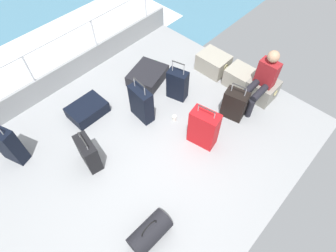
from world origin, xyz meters
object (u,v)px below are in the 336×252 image
(cargo_crate_1, at_px, (241,78))
(suitcase_2, at_px, (88,153))
(suitcase_0, at_px, (148,76))
(suitcase_1, at_px, (235,104))
(paper_cup, at_px, (174,118))
(suitcase_3, at_px, (177,85))
(suitcase_6, at_px, (204,128))
(suitcase_7, at_px, (141,104))
(suitcase_4, at_px, (8,145))
(duffel_bag, at_px, (150,232))
(cargo_crate_2, at_px, (262,89))
(cargo_crate_0, at_px, (213,63))
(passenger_seated, at_px, (262,79))
(suitcase_5, at_px, (87,110))

(cargo_crate_1, xyz_separation_m, suitcase_2, (-0.75, -3.06, 0.09))
(suitcase_0, bearing_deg, suitcase_1, 12.85)
(paper_cup, bearing_deg, suitcase_3, 126.80)
(suitcase_1, bearing_deg, suitcase_6, -93.19)
(suitcase_7, bearing_deg, suitcase_2, -85.72)
(suitcase_4, distance_m, duffel_bag, 2.53)
(cargo_crate_2, bearing_deg, suitcase_6, -96.33)
(suitcase_2, distance_m, suitcase_6, 1.83)
(cargo_crate_0, xyz_separation_m, duffel_bag, (1.42, -3.22, -0.03))
(suitcase_3, relative_size, paper_cup, 8.23)
(passenger_seated, distance_m, paper_cup, 1.66)
(suitcase_1, distance_m, suitcase_6, 0.82)
(suitcase_1, bearing_deg, suitcase_0, -167.15)
(cargo_crate_0, bearing_deg, cargo_crate_2, 1.14)
(passenger_seated, height_order, suitcase_5, passenger_seated)
(suitcase_2, relative_size, suitcase_6, 0.79)
(cargo_crate_0, distance_m, cargo_crate_1, 0.67)
(cargo_crate_0, xyz_separation_m, cargo_crate_1, (0.67, 0.02, -0.00))
(duffel_bag, bearing_deg, paper_cup, 123.00)
(passenger_seated, bearing_deg, suitcase_4, -120.56)
(cargo_crate_0, relative_size, paper_cup, 6.23)
(cargo_crate_1, relative_size, suitcase_2, 0.93)
(duffel_bag, bearing_deg, passenger_seated, 95.56)
(suitcase_4, relative_size, suitcase_7, 1.01)
(cargo_crate_2, height_order, paper_cup, cargo_crate_2)
(cargo_crate_2, relative_size, suitcase_2, 0.80)
(cargo_crate_1, relative_size, suitcase_5, 0.92)
(passenger_seated, relative_size, suitcase_6, 1.30)
(cargo_crate_1, bearing_deg, cargo_crate_2, 0.71)
(suitcase_1, relative_size, suitcase_6, 0.89)
(passenger_seated, height_order, suitcase_7, passenger_seated)
(suitcase_1, relative_size, suitcase_4, 0.87)
(cargo_crate_2, distance_m, suitcase_1, 0.75)
(suitcase_3, distance_m, suitcase_6, 1.10)
(suitcase_2, relative_size, paper_cup, 6.58)
(suitcase_2, relative_size, suitcase_3, 0.80)
(paper_cup, bearing_deg, suitcase_5, -142.22)
(suitcase_0, distance_m, suitcase_7, 0.95)
(suitcase_5, bearing_deg, suitcase_1, 42.42)
(cargo_crate_1, distance_m, duffel_bag, 3.32)
(suitcase_6, distance_m, paper_cup, 0.71)
(cargo_crate_2, height_order, suitcase_4, suitcase_4)
(suitcase_2, height_order, suitcase_5, suitcase_2)
(suitcase_1, distance_m, paper_cup, 1.08)
(cargo_crate_2, xyz_separation_m, suitcase_1, (-0.13, -0.73, 0.09))
(suitcase_1, bearing_deg, suitcase_7, -136.19)
(cargo_crate_0, xyz_separation_m, cargo_crate_2, (1.12, 0.02, 0.01))
(suitcase_5, xyz_separation_m, paper_cup, (1.23, 0.96, -0.06))
(cargo_crate_2, xyz_separation_m, suitcase_4, (-2.15, -3.83, 0.16))
(cargo_crate_0, xyz_separation_m, paper_cup, (0.31, -1.51, -0.14))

